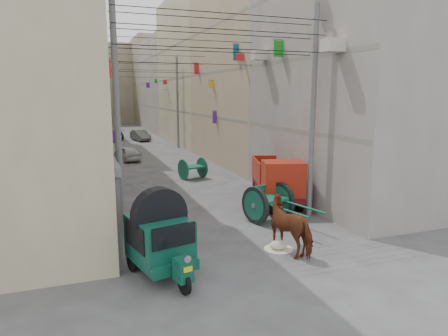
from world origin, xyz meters
name	(u,v)px	position (x,y,z in m)	size (l,w,h in m)	color
ground	(313,305)	(0.00, 0.00, 0.00)	(140.00, 140.00, 0.00)	#404042
building_row_left	(39,76)	(-8.00, 34.13, 6.46)	(8.00, 62.00, 14.00)	#C3B594
building_row_right	(204,78)	(8.00, 34.13, 6.46)	(8.00, 62.00, 14.00)	gray
end_cap_building	(106,84)	(0.00, 66.00, 6.50)	(22.00, 10.00, 13.00)	#9F977D
shutters_left	(103,171)	(-3.92, 10.38, 1.49)	(0.18, 14.40, 2.88)	#505055
signboards	(149,113)	(-0.01, 21.66, 3.43)	(8.22, 40.52, 5.67)	red
ac_units	(295,26)	(3.65, 7.67, 7.43)	(0.70, 6.55, 3.35)	beige
utility_poles	(162,107)	(0.00, 17.00, 4.00)	(7.40, 22.20, 8.00)	slate
overhead_cables	(170,56)	(0.00, 14.40, 6.77)	(7.40, 22.52, 1.12)	black
auto_rickshaw	(160,236)	(-2.93, 2.78, 1.06)	(1.86, 2.65, 1.80)	black
tonga_cart	(268,202)	(1.80, 5.99, 0.73)	(1.96, 3.30, 1.40)	black
mini_truck	(279,183)	(3.08, 7.62, 1.00)	(2.62, 4.03, 2.09)	black
second_cart	(193,168)	(1.18, 14.44, 0.62)	(1.58, 1.47, 1.16)	#124F3B
feed_sack	(279,245)	(0.83, 3.28, 0.14)	(0.56, 0.45, 0.28)	beige
horse	(292,225)	(1.13, 3.00, 0.83)	(0.90, 1.97, 1.67)	#622D17
distant_car_white	(126,153)	(-1.69, 22.18, 0.54)	(1.28, 3.18, 1.08)	silver
distant_car_grey	(140,135)	(1.17, 34.78, 0.56)	(1.20, 3.43, 1.13)	#4C514E
distant_car_green	(113,133)	(-1.32, 37.46, 0.60)	(1.67, 4.10, 1.19)	#205D4B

